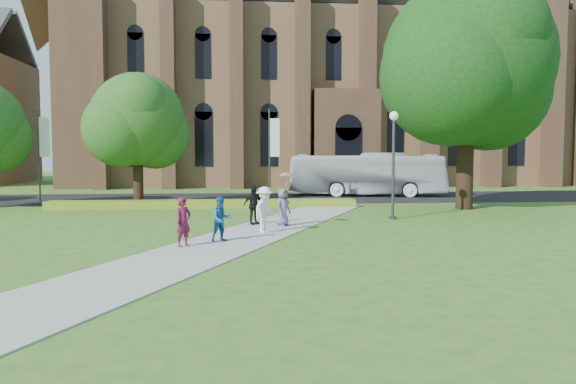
{
  "coord_description": "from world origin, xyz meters",
  "views": [
    {
      "loc": [
        -0.15,
        -20.13,
        3.24
      ],
      "look_at": [
        2.05,
        3.19,
        1.6
      ],
      "focal_mm": 35.0,
      "sensor_mm": 36.0,
      "label": 1
    }
  ],
  "objects": [
    {
      "name": "ground",
      "position": [
        0.0,
        0.0,
        0.0
      ],
      "size": [
        160.0,
        160.0,
        0.0
      ],
      "primitive_type": "plane",
      "color": "#30661E",
      "rests_on": "ground"
    },
    {
      "name": "road",
      "position": [
        0.0,
        20.0,
        0.01
      ],
      "size": [
        160.0,
        10.0,
        0.02
      ],
      "primitive_type": "cube",
      "color": "black",
      "rests_on": "ground"
    },
    {
      "name": "footpath",
      "position": [
        0.0,
        1.0,
        0.02
      ],
      "size": [
        15.58,
        28.54,
        0.04
      ],
      "primitive_type": "cube",
      "rotation": [
        0.0,
        0.0,
        -0.44
      ],
      "color": "#B2B2A8",
      "rests_on": "ground"
    },
    {
      "name": "flower_hedge",
      "position": [
        -2.0,
        13.2,
        0.23
      ],
      "size": [
        18.0,
        1.4,
        0.45
      ],
      "primitive_type": "cube",
      "color": "#ABA422",
      "rests_on": "ground"
    },
    {
      "name": "cathedral",
      "position": [
        10.0,
        39.73,
        12.98
      ],
      "size": [
        52.6,
        18.25,
        28.0
      ],
      "color": "brown",
      "rests_on": "ground"
    },
    {
      "name": "streetlamp",
      "position": [
        7.5,
        6.5,
        3.3
      ],
      "size": [
        0.44,
        0.44,
        5.24
      ],
      "color": "#38383D",
      "rests_on": "ground"
    },
    {
      "name": "large_tree",
      "position": [
        13.0,
        11.0,
        8.37
      ],
      "size": [
        9.6,
        9.6,
        13.2
      ],
      "color": "#332114",
      "rests_on": "ground"
    },
    {
      "name": "street_tree_1",
      "position": [
        -6.0,
        14.5,
        5.22
      ],
      "size": [
        5.6,
        5.6,
        8.05
      ],
      "color": "#332114",
      "rests_on": "ground"
    },
    {
      "name": "banner_pole_0",
      "position": [
        2.11,
        15.2,
        3.39
      ],
      "size": [
        0.7,
        0.1,
        6.0
      ],
      "color": "#38383D",
      "rests_on": "ground"
    },
    {
      "name": "banner_pole_1",
      "position": [
        -11.89,
        15.2,
        3.39
      ],
      "size": [
        0.7,
        0.1,
        6.0
      ],
      "color": "#38383D",
      "rests_on": "ground"
    },
    {
      "name": "tour_coach",
      "position": [
        9.7,
        21.14,
        1.63
      ],
      "size": [
        11.9,
        4.9,
        3.23
      ],
      "primitive_type": "imported",
      "rotation": [
        0.0,
        0.0,
        1.38
      ],
      "color": "white",
      "rests_on": "road"
    },
    {
      "name": "pedestrian_0",
      "position": [
        -1.92,
        -0.84,
        0.88
      ],
      "size": [
        0.72,
        0.72,
        1.68
      ],
      "primitive_type": "imported",
      "rotation": [
        0.0,
        0.0,
        0.78
      ],
      "color": "#5D1532",
      "rests_on": "footpath"
    },
    {
      "name": "pedestrian_1",
      "position": [
        -0.66,
        0.15,
        0.85
      ],
      "size": [
        0.97,
        0.87,
        1.62
      ],
      "primitive_type": "imported",
      "rotation": [
        0.0,
        0.0,
        0.41
      ],
      "color": "#1C5A8E",
      "rests_on": "footpath"
    },
    {
      "name": "pedestrian_2",
      "position": [
        1.02,
        2.26,
        0.96
      ],
      "size": [
        1.26,
        1.36,
        1.85
      ],
      "primitive_type": "imported",
      "rotation": [
        0.0,
        0.0,
        0.93
      ],
      "color": "white",
      "rests_on": "footpath"
    },
    {
      "name": "pedestrian_3",
      "position": [
        0.66,
        4.87,
        0.91
      ],
      "size": [
        1.09,
        0.87,
        1.73
      ],
      "primitive_type": "imported",
      "rotation": [
        0.0,
        0.0,
        0.52
      ],
      "color": "black",
      "rests_on": "footpath"
    },
    {
      "name": "pedestrian_4",
      "position": [
        1.92,
        4.22,
        0.87
      ],
      "size": [
        0.93,
        0.95,
        1.65
      ],
      "primitive_type": "imported",
      "rotation": [
        0.0,
        0.0,
        0.83
      ],
      "color": "slate",
      "rests_on": "footpath"
    },
    {
      "name": "parasol",
      "position": [
        2.1,
        4.32,
        2.0
      ],
      "size": [
        0.76,
        0.76,
        0.61
      ],
      "primitive_type": "imported",
      "rotation": [
        0.0,
        0.0,
        -0.09
      ],
      "color": "#D798B4",
      "rests_on": "pedestrian_4"
    }
  ]
}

